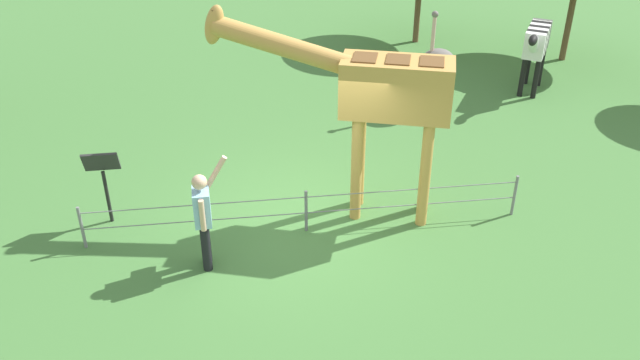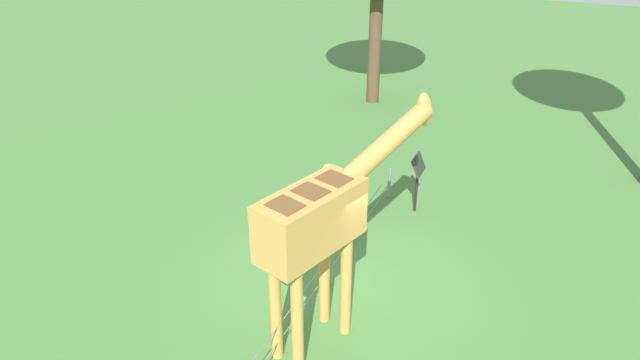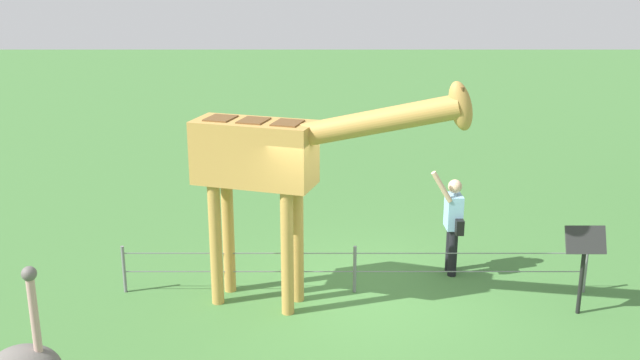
# 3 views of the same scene
# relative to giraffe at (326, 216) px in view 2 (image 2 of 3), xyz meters

# --- Properties ---
(ground_plane) EXTENTS (60.00, 60.00, 0.00)m
(ground_plane) POSITION_rel_giraffe_xyz_m (1.13, 0.19, -2.19)
(ground_plane) COLOR #427538
(giraffe) EXTENTS (3.85, 1.62, 3.47)m
(giraffe) POSITION_rel_giraffe_xyz_m (0.00, 0.00, 0.00)
(giraffe) COLOR #C69347
(giraffe) RESTS_ON ground_plane
(visitor) EXTENTS (0.54, 0.58, 1.77)m
(visitor) POSITION_rel_giraffe_xyz_m (2.71, 1.12, -1.29)
(visitor) COLOR black
(visitor) RESTS_ON ground_plane
(info_sign) EXTENTS (0.56, 0.21, 1.32)m
(info_sign) POSITION_rel_giraffe_xyz_m (4.31, -0.28, -1.25)
(info_sign) COLOR black
(info_sign) RESTS_ON ground_plane
(wire_fence) EXTENTS (7.05, 0.05, 0.75)m
(wire_fence) POSITION_rel_giraffe_xyz_m (1.13, 0.42, -1.79)
(wire_fence) COLOR slate
(wire_fence) RESTS_ON ground_plane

